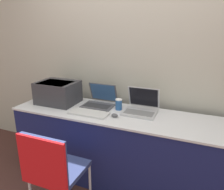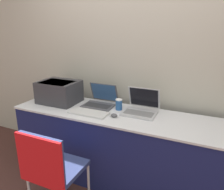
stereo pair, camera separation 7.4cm
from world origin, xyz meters
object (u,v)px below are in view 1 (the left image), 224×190
(laptop_right, at_px, (141,107))
(printer, at_px, (58,92))
(mouse, at_px, (115,115))
(external_keyboard, at_px, (89,113))
(chair, at_px, (52,167))
(laptop_left, at_px, (100,101))
(coffee_cup, at_px, (119,104))

(laptop_right, bearing_deg, printer, -175.09)
(laptop_right, distance_m, mouse, 0.31)
(external_keyboard, height_order, mouse, mouse)
(printer, relative_size, mouse, 6.45)
(printer, bearing_deg, mouse, -10.84)
(laptop_right, distance_m, chair, 1.04)
(laptop_left, bearing_deg, laptop_right, -2.57)
(mouse, bearing_deg, printer, 169.16)
(printer, bearing_deg, external_keyboard, -19.43)
(laptop_left, bearing_deg, coffee_cup, -9.87)
(laptop_left, height_order, laptop_right, laptop_right)
(printer, distance_m, mouse, 0.80)
(laptop_left, distance_m, laptop_right, 0.49)
(chair, bearing_deg, printer, 120.89)
(external_keyboard, relative_size, mouse, 5.95)
(printer, xyz_separation_m, chair, (0.46, -0.77, -0.38))
(laptop_left, xyz_separation_m, external_keyboard, (0.01, -0.28, -0.04))
(printer, relative_size, chair, 0.52)
(laptop_left, xyz_separation_m, coffee_cup, (0.25, -0.04, 0.01))
(printer, xyz_separation_m, laptop_left, (0.49, 0.11, -0.08))
(mouse, height_order, chair, chair)
(laptop_left, xyz_separation_m, chair, (-0.02, -0.88, -0.29))
(laptop_left, bearing_deg, mouse, -41.41)
(laptop_right, height_order, chair, laptop_right)
(chair, bearing_deg, coffee_cup, 72.21)
(coffee_cup, distance_m, mouse, 0.22)
(mouse, bearing_deg, external_keyboard, -174.74)
(printer, distance_m, laptop_left, 0.50)
(laptop_right, relative_size, chair, 0.40)
(printer, relative_size, external_keyboard, 1.08)
(printer, relative_size, laptop_left, 1.33)
(printer, distance_m, external_keyboard, 0.54)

